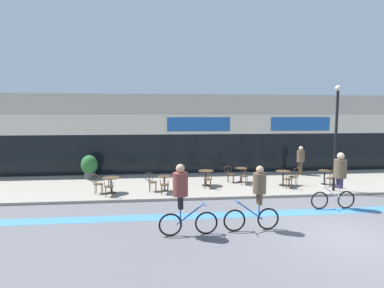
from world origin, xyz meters
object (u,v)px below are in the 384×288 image
object	(u,v)px
cyclist_0	(257,195)
cyclist_1	(182,194)
cafe_chair_1_near	(164,183)
cafe_chair_1_side	(151,180)
cafe_chair_5_near	(332,177)
pedestrian_near_end	(301,158)
bistro_table_0	(111,182)
bistro_table_1	(165,181)
bistro_table_4	(283,175)
bistro_table_3	(241,172)
cafe_chair_2_near	(208,178)
bistro_table_2	(206,175)
cafe_chair_4_near	(288,178)
cafe_chair_4_side	(295,175)
cafe_chair_3_side	(229,173)
cyclist_2	(339,176)
bistro_table_5	(325,175)
planter_pot	(89,166)
cafe_chair_0_near	(109,185)
cafe_chair_3_near	(244,175)
cafe_chair_0_side	(97,182)
lamp_post	(336,130)

from	to	relation	value
cyclist_0	cyclist_1	distance (m)	2.40
cafe_chair_1_near	cafe_chair_1_side	xyz separation A→B (m)	(-0.62, 0.63, 0.00)
cafe_chair_5_near	pedestrian_near_end	bearing A→B (deg)	-4.84
bistro_table_0	bistro_table_1	xyz separation A→B (m)	(2.44, 0.13, -0.02)
bistro_table_4	cafe_chair_1_near	xyz separation A→B (m)	(-6.01, -1.13, -0.02)
bistro_table_3	bistro_table_4	bearing A→B (deg)	-26.20
bistro_table_0	cafe_chair_1_side	size ratio (longest dim) A/B	0.87
cafe_chair_2_near	cyclist_0	world-z (taller)	cyclist_0
cafe_chair_1_near	cafe_chair_5_near	size ratio (longest dim) A/B	1.00
bistro_table_4	cyclist_0	xyz separation A→B (m)	(-3.12, -5.35, 0.52)
bistro_table_2	cyclist_0	size ratio (longest dim) A/B	0.37
cafe_chair_2_near	cyclist_0	bearing A→B (deg)	-168.08
cafe_chair_4_near	cyclist_1	world-z (taller)	cyclist_1
cafe_chair_4_side	cafe_chair_1_near	bearing A→B (deg)	16.40
cyclist_1	pedestrian_near_end	xyz separation A→B (m)	(7.63, 8.04, -0.15)
cafe_chair_5_near	cyclist_1	distance (m)	9.19
cafe_chair_3_side	cafe_chair_4_near	bearing A→B (deg)	-25.80
cyclist_0	cyclist_2	distance (m)	4.29
cafe_chair_1_near	cafe_chair_1_side	world-z (taller)	same
bistro_table_5	pedestrian_near_end	distance (m)	2.55
bistro_table_1	planter_pot	size ratio (longest dim) A/B	0.53
bistro_table_4	bistro_table_5	distance (m)	2.22
bistro_table_2	bistro_table_1	bearing A→B (deg)	-156.91
bistro_table_0	pedestrian_near_end	size ratio (longest dim) A/B	0.45
bistro_table_1	cyclist_1	bearing A→B (deg)	-84.41
cafe_chair_4_near	pedestrian_near_end	distance (m)	3.82
bistro_table_0	bistro_table_2	size ratio (longest dim) A/B	1.01
bistro_table_4	pedestrian_near_end	bearing A→B (deg)	49.81
bistro_table_0	cafe_chair_0_near	xyz separation A→B (m)	(0.01, -0.62, -0.00)
bistro_table_5	cafe_chair_3_near	size ratio (longest dim) A/B	0.81
cafe_chair_0_side	pedestrian_near_end	world-z (taller)	pedestrian_near_end
bistro_table_4	cyclist_0	world-z (taller)	cyclist_0
cafe_chair_5_near	lamp_post	bearing A→B (deg)	150.54
bistro_table_0	lamp_post	world-z (taller)	lamp_post
bistro_table_2	cafe_chair_3_side	xyz separation A→B (m)	(1.34, 0.57, -0.04)
bistro_table_5	cafe_chair_2_near	distance (m)	6.13
cafe_chair_4_near	lamp_post	xyz separation A→B (m)	(1.95, -0.63, 2.34)
planter_pot	cafe_chair_4_near	bearing A→B (deg)	-17.95
planter_pot	cafe_chair_1_near	bearing A→B (deg)	-42.48
cafe_chair_1_side	cafe_chair_5_near	size ratio (longest dim) A/B	1.00
cafe_chair_3_side	cafe_chair_1_side	bearing A→B (deg)	-154.36
planter_pot	bistro_table_3	bearing A→B (deg)	-11.80
bistro_table_3	cafe_chair_2_near	distance (m)	2.30
cafe_chair_4_side	lamp_post	xyz separation A→B (m)	(1.33, -1.25, 2.34)
cafe_chair_0_near	cafe_chair_4_side	distance (m)	9.14
bistro_table_5	cafe_chair_1_side	size ratio (longest dim) A/B	0.81
cyclist_0	cafe_chair_1_side	bearing A→B (deg)	-56.02
bistro_table_1	cafe_chair_0_near	bearing A→B (deg)	-162.76
bistro_table_5	cafe_chair_3_near	xyz separation A→B (m)	(-4.15, 0.31, 0.01)
cafe_chair_4_side	cafe_chair_5_near	world-z (taller)	same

